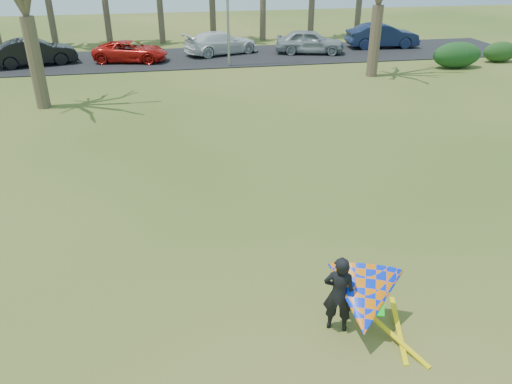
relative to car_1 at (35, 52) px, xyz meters
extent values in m
plane|color=#214B10|center=(10.12, -24.47, -0.89)|extent=(100.00, 100.00, 0.00)
cube|color=black|center=(10.12, 0.53, -0.86)|extent=(46.00, 7.00, 0.06)
cylinder|color=brown|center=(2.12, -9.47, 1.21)|extent=(0.64, 0.64, 4.20)
cylinder|color=#4A392C|center=(20.12, -6.47, 1.11)|extent=(0.64, 0.64, 3.99)
cylinder|color=gray|center=(12.12, -2.47, 3.11)|extent=(0.16, 0.16, 8.00)
ellipsoid|color=#153916|center=(26.17, -5.44, -0.09)|extent=(3.20, 1.45, 1.60)
ellipsoid|color=#183A15|center=(29.93, -4.40, -0.23)|extent=(2.38, 1.12, 1.32)
imported|color=black|center=(0.00, 0.00, 0.00)|extent=(5.31, 3.04, 1.65)
imported|color=red|center=(5.94, -0.03, -0.17)|extent=(5.10, 3.10, 1.32)
imported|color=silver|center=(12.12, 1.36, -0.06)|extent=(5.67, 3.80, 1.53)
imported|color=#91979D|center=(18.27, 0.41, -0.01)|extent=(5.10, 3.07, 1.63)
imported|color=#162144|center=(24.18, 1.49, 0.03)|extent=(5.33, 2.13, 1.72)
imported|color=black|center=(11.00, -26.80, -0.02)|extent=(0.74, 0.63, 1.74)
cone|color=#052AF0|center=(11.45, -27.05, -0.04)|extent=(2.13, 2.39, 2.02)
cube|color=#0CBF19|center=(11.57, -27.13, -0.09)|extent=(0.62, 0.60, 0.24)
cube|color=yellow|center=(12.00, -27.40, -0.87)|extent=(0.85, 1.66, 0.28)
cube|color=yellow|center=(12.20, -27.20, -0.87)|extent=(0.56, 1.76, 0.22)
camera|label=1|loc=(7.89, -34.37, 6.32)|focal=35.00mm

